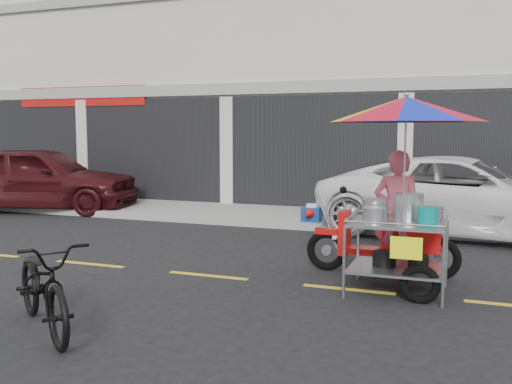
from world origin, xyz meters
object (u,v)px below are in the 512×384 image
(food_vendor_rig, at_px, (400,166))
(near_bicycle, at_px, (44,285))
(white_pickup, at_px, (464,196))
(maroon_sedan, at_px, (40,178))

(food_vendor_rig, bearing_deg, near_bicycle, -136.22)
(white_pickup, xyz_separation_m, food_vendor_rig, (-0.78, -4.12, 0.82))
(maroon_sedan, relative_size, near_bicycle, 2.64)
(white_pickup, xyz_separation_m, near_bicycle, (-3.93, -7.16, -0.28))
(near_bicycle, bearing_deg, white_pickup, 7.58)
(white_pickup, bearing_deg, maroon_sedan, 98.02)
(maroon_sedan, distance_m, white_pickup, 10.15)
(maroon_sedan, xyz_separation_m, white_pickup, (10.15, 0.10, -0.07))
(near_bicycle, bearing_deg, food_vendor_rig, -9.69)
(near_bicycle, relative_size, food_vendor_rig, 0.73)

